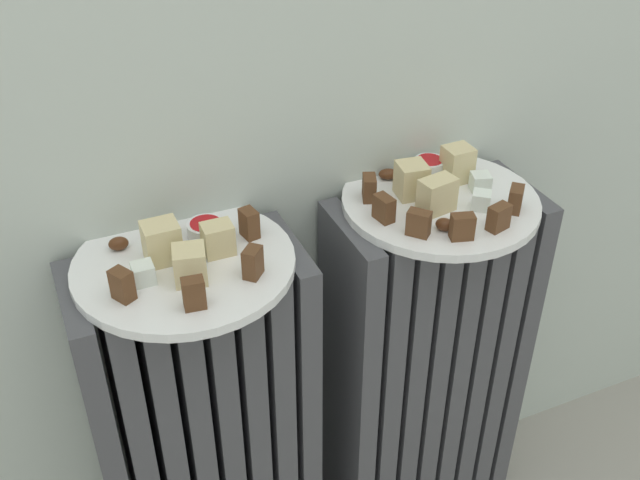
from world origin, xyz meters
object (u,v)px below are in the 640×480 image
at_px(radiator_right, 421,380).
at_px(plate_left, 184,264).
at_px(fork, 168,250).
at_px(jam_bowl_right, 429,167).
at_px(plate_right, 440,202).
at_px(radiator_left, 208,450).
at_px(jam_bowl_left, 206,229).

relative_size(radiator_right, plate_left, 2.43).
xyz_separation_m(plate_left, fork, (-0.01, 0.03, 0.01)).
xyz_separation_m(jam_bowl_right, fork, (-0.38, -0.03, -0.01)).
height_order(plate_right, jam_bowl_right, jam_bowl_right).
bearing_deg(fork, plate_left, -63.90).
relative_size(radiator_left, jam_bowl_right, 14.82).
xyz_separation_m(plate_right, jam_bowl_right, (0.02, 0.06, 0.02)).
height_order(radiator_right, plate_left, plate_left).
distance_m(plate_right, jam_bowl_right, 0.06).
xyz_separation_m(jam_bowl_left, fork, (-0.05, -0.01, -0.01)).
bearing_deg(radiator_right, plate_left, 180.00).
relative_size(jam_bowl_right, fork, 0.44).
distance_m(plate_left, fork, 0.03).
height_order(radiator_left, fork, fork).
distance_m(radiator_right, jam_bowl_right, 0.36).
distance_m(plate_right, jam_bowl_left, 0.32).
bearing_deg(jam_bowl_left, plate_right, -6.94).
height_order(radiator_left, jam_bowl_right, jam_bowl_right).
bearing_deg(plate_left, jam_bowl_right, 9.09).
bearing_deg(plate_left, fork, 116.10).
distance_m(jam_bowl_left, jam_bowl_right, 0.33).
xyz_separation_m(radiator_right, jam_bowl_left, (-0.31, 0.04, 0.35)).
relative_size(radiator_left, radiator_right, 1.00).
distance_m(plate_left, plate_right, 0.35).
bearing_deg(radiator_left, jam_bowl_right, 9.09).
relative_size(plate_left, fork, 2.66).
height_order(radiator_right, jam_bowl_right, jam_bowl_right).
relative_size(plate_right, jam_bowl_right, 6.09).
bearing_deg(plate_right, fork, 176.05).
bearing_deg(jam_bowl_left, radiator_right, -6.94).
bearing_deg(radiator_right, jam_bowl_left, 173.06).
relative_size(radiator_right, fork, 6.47).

